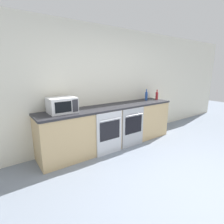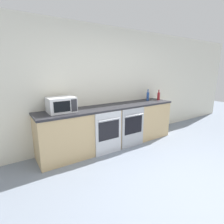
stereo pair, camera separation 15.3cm
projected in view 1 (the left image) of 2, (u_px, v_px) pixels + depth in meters
The scene contains 8 objects.
ground_plane at pixel (195, 194), 2.41m from camera, with size 16.00×16.00×0.00m, color gray.
wall_back at pixel (103, 87), 3.97m from camera, with size 10.00×0.06×2.60m.
counter_back at pixel (111, 126), 3.89m from camera, with size 3.19×0.65×0.91m.
oven_left at pixel (110, 133), 3.48m from camera, with size 0.59×0.06×0.87m.
oven_right at pixel (133, 127), 3.84m from camera, with size 0.59×0.06×0.87m.
microwave at pixel (62, 105), 3.18m from camera, with size 0.49×0.39×0.28m.
bottle_blue at pixel (146, 96), 4.50m from camera, with size 0.06×0.06×0.28m.
bottle_red at pixel (157, 96), 4.61m from camera, with size 0.07×0.07×0.26m.
Camera 1 is at (-2.15, -1.02, 1.67)m, focal length 28.00 mm.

